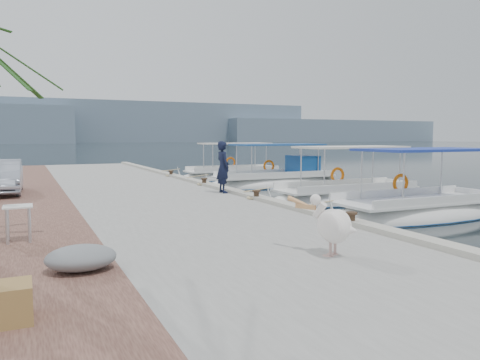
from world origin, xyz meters
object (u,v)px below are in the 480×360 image
object	(u,v)px
fishing_caique_b	(419,214)
fishing_caique_d	(276,183)
fisherman	(223,167)
fishing_caique_e	(232,178)
fishing_caique_c	(346,199)
parked_car	(2,177)
pelican	(332,225)

from	to	relation	value
fishing_caique_b	fishing_caique_d	world-z (taller)	same
fishing_caique_b	fisherman	distance (m)	7.04
fishing_caique_d	fishing_caique_b	bearing A→B (deg)	-92.46
fisherman	fishing_caique_e	bearing A→B (deg)	-27.75
fishing_caique_c	fishing_caique_d	bearing A→B (deg)	86.62
fishing_caique_b	fishing_caique_d	distance (m)	10.26
fishing_caique_c	fisherman	distance (m)	5.13
parked_car	fishing_caique_c	bearing A→B (deg)	-18.30
fisherman	parked_car	distance (m)	8.18
fishing_caique_e	fisherman	bearing A→B (deg)	-115.71
fishing_caique_c	fishing_caique_e	xyz separation A→B (m)	(-0.12, 10.93, 0.00)
fishing_caique_c	parked_car	distance (m)	13.12
fishing_caique_d	parked_car	bearing A→B (deg)	-170.85
fishing_caique_c	fishing_caique_b	bearing A→B (deg)	-90.92
fishing_caique_d	fishing_caique_e	xyz separation A→B (m)	(-0.50, 4.52, -0.06)
fishing_caique_b	fisherman	xyz separation A→B (m)	(-4.75, 5.02, 1.35)
fishing_caique_b	fishing_caique_c	xyz separation A→B (m)	(0.06, 3.84, 0.00)
fishing_caique_e	parked_car	distance (m)	13.91
fishing_caique_c	pelican	distance (m)	10.58
fishing_caique_c	pelican	world-z (taller)	fishing_caique_c
pelican	fishing_caique_c	bearing A→B (deg)	50.95
fishing_caique_b	pelican	xyz separation A→B (m)	(-6.58, -4.35, 0.93)
fishing_caique_d	fisherman	world-z (taller)	fisherman
fishing_caique_b	pelican	size ratio (longest dim) A/B	5.26
fishing_caique_d	parked_car	xyz separation A→B (m)	(-12.72, -2.05, 0.94)
fishing_caique_b	parked_car	distance (m)	14.80
fishing_caique_d	fisherman	bearing A→B (deg)	-134.82
fishing_caique_c	fisherman	xyz separation A→B (m)	(-4.81, 1.19, 1.34)
fishing_caique_d	fisherman	size ratio (longest dim) A/B	4.02
fisherman	pelican	bearing A→B (deg)	166.92
fishing_caique_b	fishing_caique_c	distance (m)	3.84
fishing_caique_e	fishing_caique_b	bearing A→B (deg)	-89.79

